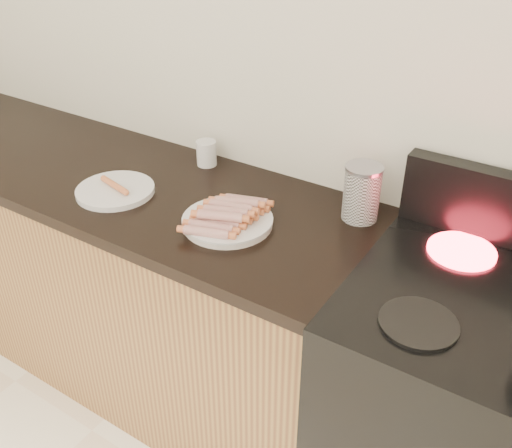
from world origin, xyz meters
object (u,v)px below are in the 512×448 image
Objects in this scene: side_plate at (115,190)px; mug at (206,153)px; main_plate at (228,222)px; canister at (362,193)px; stove at (474,437)px.

side_plate is 0.35m from mug.
main_plate is 1.05× the size of side_plate.
canister is (0.31, 0.25, 0.08)m from main_plate.
stove is at bearing -22.92° from canister.
side_plate is at bearing -158.54° from canister.
canister reaches higher than stove.
main_plate is 0.41m from mug.
canister is 1.94× the size of mug.
mug is (0.12, 0.32, 0.03)m from side_plate.
side_plate is at bearing -174.83° from main_plate.
stove is 3.66× the size of side_plate.
canister is at bearing 21.46° from side_plate.
side_plate is 1.47× the size of canister.
side_plate reaches higher than stove.
main_plate is 0.42m from side_plate.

